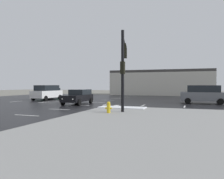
% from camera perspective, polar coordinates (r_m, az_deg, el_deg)
% --- Properties ---
extents(ground_plane, '(120.00, 120.00, 0.00)m').
position_cam_1_polar(ground_plane, '(25.02, -5.77, -3.64)').
color(ground_plane, slate).
extents(road_asphalt, '(44.00, 44.00, 0.02)m').
position_cam_1_polar(road_asphalt, '(25.02, -5.77, -3.62)').
color(road_asphalt, black).
rests_on(road_asphalt, ground_plane).
extents(snow_strip_curbside, '(4.00, 1.60, 0.06)m').
position_cam_1_polar(snow_strip_curbside, '(19.49, 2.60, -4.51)').
color(snow_strip_curbside, white).
rests_on(snow_strip_curbside, sidewalk_corner).
extents(lane_markings, '(36.15, 36.15, 0.01)m').
position_cam_1_polar(lane_markings, '(23.27, -4.52, -3.95)').
color(lane_markings, silver).
rests_on(lane_markings, road_asphalt).
extents(traffic_signal_mast, '(1.43, 5.02, 5.92)m').
position_cam_1_polar(traffic_signal_mast, '(18.18, 2.95, 7.86)').
color(traffic_signal_mast, black).
rests_on(traffic_signal_mast, sidewalk_corner).
extents(fire_hydrant, '(0.48, 0.26, 0.79)m').
position_cam_1_polar(fire_hydrant, '(15.88, -0.86, -4.48)').
color(fire_hydrant, gold).
rests_on(fire_hydrant, sidewalk_corner).
extents(strip_building_background, '(19.85, 8.00, 5.01)m').
position_cam_1_polar(strip_building_background, '(47.64, 12.39, 1.65)').
color(strip_building_background, beige).
rests_on(strip_building_background, ground_plane).
extents(suv_white, '(2.21, 4.86, 2.03)m').
position_cam_1_polar(suv_white, '(32.47, -16.07, -0.64)').
color(suv_white, white).
rests_on(suv_white, road_asphalt).
extents(sedan_black, '(2.15, 4.59, 1.58)m').
position_cam_1_polar(sedan_black, '(24.67, -8.49, -1.73)').
color(sedan_black, black).
rests_on(sedan_black, road_asphalt).
extents(suv_grey, '(4.86, 2.22, 2.03)m').
position_cam_1_polar(suv_grey, '(27.04, 22.07, -1.05)').
color(suv_grey, slate).
rests_on(suv_grey, road_asphalt).
extents(sedan_green, '(4.55, 2.03, 1.58)m').
position_cam_1_polar(sedan_green, '(37.76, -15.78, -0.75)').
color(sedan_green, '#195933').
rests_on(sedan_green, road_asphalt).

